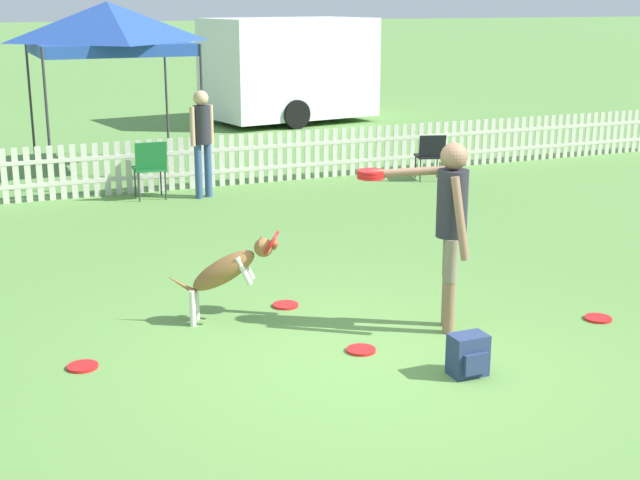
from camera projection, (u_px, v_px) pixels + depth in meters
The scene contains 14 objects.
ground_plane at pixel (369, 359), 7.58m from camera, with size 240.00×240.00×0.00m, color #5B8C42.
handler_person at pixel (446, 213), 8.01m from camera, with size 0.86×1.00×1.75m.
leaping_dog at pixel (229, 269), 8.28m from camera, with size 1.05×0.64×0.91m.
frisbee_near_handler at pixel (83, 366), 7.40m from camera, with size 0.26×0.26×0.02m.
frisbee_near_dog at pixel (286, 305), 8.89m from camera, with size 0.26×0.26×0.02m.
frisbee_midfield at pixel (361, 350), 7.75m from camera, with size 0.26×0.26×0.02m.
frisbee_far_scatter at pixel (598, 318), 8.52m from camera, with size 0.26×0.26×0.02m.
backpack_on_grass at pixel (468, 355), 7.23m from camera, with size 0.30×0.25×0.35m.
picket_fence at pixel (161, 165), 14.12m from camera, with size 21.04×0.04×0.84m.
folding_chair_blue_left at pixel (150, 164), 13.50m from camera, with size 0.50×0.52×0.90m.
folding_chair_center at pixel (431, 153), 14.91m from camera, with size 0.56×0.57×0.79m.
canopy_tent_main at pixel (108, 28), 15.12m from camera, with size 2.54×2.54×2.93m.
spectator_standing at pixel (202, 133), 13.51m from camera, with size 0.40×0.27×1.64m.
equipment_trailer at pixel (288, 68), 21.91m from camera, with size 4.82×2.93×2.52m.
Camera 1 is at (-3.16, -6.32, 2.97)m, focal length 50.00 mm.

